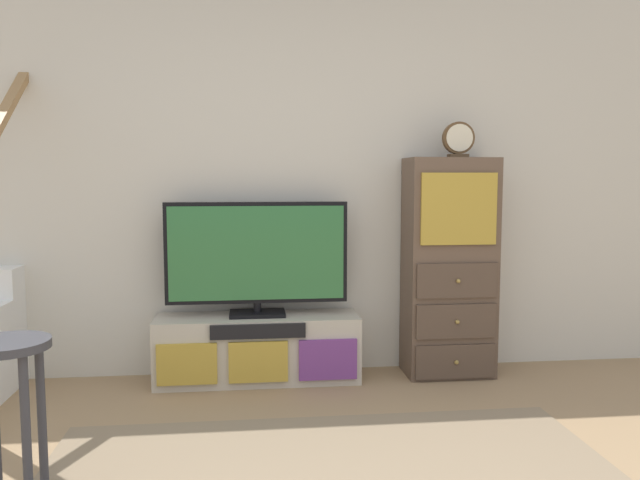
# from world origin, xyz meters

# --- Properties ---
(back_wall) EXTENTS (6.40, 0.12, 2.70)m
(back_wall) POSITION_xyz_m (0.00, 2.46, 1.35)
(back_wall) COLOR beige
(back_wall) RESTS_ON ground_plane
(media_console) EXTENTS (1.31, 0.38, 0.43)m
(media_console) POSITION_xyz_m (-0.30, 2.19, 0.21)
(media_console) COLOR #BCB29E
(media_console) RESTS_ON ground_plane
(television) EXTENTS (1.17, 0.22, 0.74)m
(television) POSITION_xyz_m (-0.30, 2.22, 0.82)
(television) COLOR black
(television) RESTS_ON media_console
(side_cabinet) EXTENTS (0.58, 0.38, 1.45)m
(side_cabinet) POSITION_xyz_m (0.98, 2.20, 0.72)
(side_cabinet) COLOR brown
(side_cabinet) RESTS_ON ground_plane
(desk_clock) EXTENTS (0.21, 0.08, 0.23)m
(desk_clock) POSITION_xyz_m (1.02, 2.19, 1.57)
(desk_clock) COLOR #4C3823
(desk_clock) RESTS_ON side_cabinet
(bar_stool_near) EXTENTS (0.34, 0.34, 0.68)m
(bar_stool_near) POSITION_xyz_m (-1.31, 0.73, 0.51)
(bar_stool_near) COLOR #333338
(bar_stool_near) RESTS_ON ground_plane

